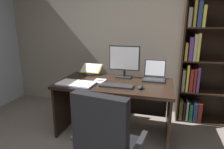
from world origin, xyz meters
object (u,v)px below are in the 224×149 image
(open_binder, at_px, (76,84))
(notepad, at_px, (99,81))
(keyboard, at_px, (116,86))
(reading_stand_with_book, at_px, (91,69))
(computer_mouse, at_px, (140,87))
(monitor, at_px, (124,62))
(laptop, at_px, (154,76))
(pen, at_px, (101,81))
(bookshelf, at_px, (202,64))
(desk, at_px, (116,95))

(open_binder, xyz_separation_m, notepad, (0.25, 0.21, -0.01))
(keyboard, distance_m, reading_stand_with_book, 0.75)
(computer_mouse, bearing_deg, monitor, 123.61)
(laptop, bearing_deg, open_binder, -151.95)
(laptop, bearing_deg, pen, -156.37)
(computer_mouse, bearing_deg, laptop, 73.88)
(laptop, xyz_separation_m, computer_mouse, (-0.13, -0.46, -0.03))
(reading_stand_with_book, xyz_separation_m, pen, (0.29, -0.35, -0.06))
(keyboard, relative_size, reading_stand_with_book, 1.33)
(bookshelf, height_order, pen, bookshelf)
(reading_stand_with_book, bearing_deg, laptop, -3.02)
(reading_stand_with_book, bearing_deg, keyboard, -43.26)
(desk, distance_m, notepad, 0.31)
(desk, height_order, pen, pen)
(bookshelf, bearing_deg, notepad, -152.15)
(keyboard, xyz_separation_m, notepad, (-0.28, 0.16, -0.01))
(keyboard, bearing_deg, reading_stand_with_book, 136.74)
(desk, height_order, notepad, notepad)
(monitor, height_order, pen, monitor)
(bookshelf, distance_m, computer_mouse, 1.22)
(monitor, relative_size, computer_mouse, 4.46)
(open_binder, bearing_deg, bookshelf, 32.69)
(computer_mouse, xyz_separation_m, open_binder, (-0.83, -0.05, -0.01))
(keyboard, height_order, notepad, keyboard)
(monitor, bearing_deg, computer_mouse, -56.39)
(keyboard, height_order, computer_mouse, computer_mouse)
(laptop, xyz_separation_m, keyboard, (-0.43, -0.46, -0.04))
(reading_stand_with_book, relative_size, notepad, 1.51)
(open_binder, relative_size, notepad, 2.42)
(laptop, relative_size, keyboard, 0.79)
(desk, relative_size, keyboard, 3.64)
(desk, bearing_deg, laptop, 22.75)
(monitor, bearing_deg, open_binder, -136.40)
(laptop, height_order, pen, laptop)
(monitor, relative_size, open_binder, 0.91)
(open_binder, height_order, notepad, open_binder)
(computer_mouse, xyz_separation_m, notepad, (-0.58, 0.16, -0.02))
(desk, xyz_separation_m, open_binder, (-0.46, -0.30, 0.22))
(laptop, relative_size, computer_mouse, 3.19)
(bookshelf, height_order, open_binder, bookshelf)
(reading_stand_with_book, height_order, notepad, reading_stand_with_book)
(bookshelf, distance_m, keyboard, 1.44)
(monitor, height_order, reading_stand_with_book, monitor)
(monitor, xyz_separation_m, keyboard, (0.00, -0.45, -0.22))
(notepad, bearing_deg, monitor, 46.36)
(laptop, bearing_deg, reading_stand_with_book, 176.98)
(notepad, bearing_deg, keyboard, -29.49)
(keyboard, xyz_separation_m, reading_stand_with_book, (-0.55, 0.51, 0.06))
(bookshelf, xyz_separation_m, laptop, (-0.68, -0.43, -0.12))
(monitor, bearing_deg, pen, -131.52)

